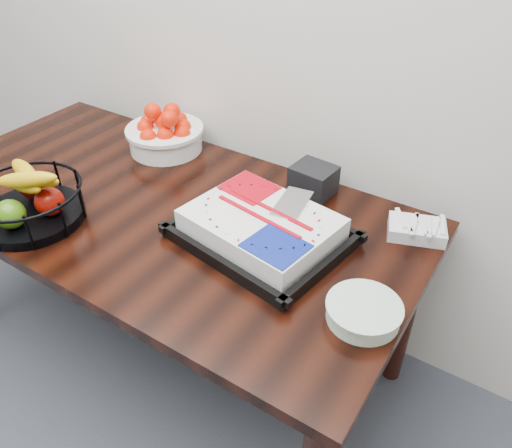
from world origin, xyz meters
The scene contains 7 objects.
table centered at (0.00, 2.00, 0.66)m, with size 1.80×0.90×0.75m.
cake_tray centered at (0.41, 2.02, 0.80)m, with size 0.54×0.45×0.10m.
tangerine_bowl centered at (-0.23, 2.31, 0.83)m, with size 0.31×0.31×0.19m.
fruit_basket centered at (-0.27, 1.71, 0.83)m, with size 0.35×0.35×0.19m.
plate_stack centered at (0.80, 1.89, 0.77)m, with size 0.20×0.20×0.05m.
fork_bag centered at (0.80, 2.30, 0.77)m, with size 0.20×0.16×0.05m.
napkin_box centered at (0.41, 2.35, 0.80)m, with size 0.14×0.12×0.10m, color black.
Camera 1 is at (1.05, 1.00, 1.71)m, focal length 35.00 mm.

